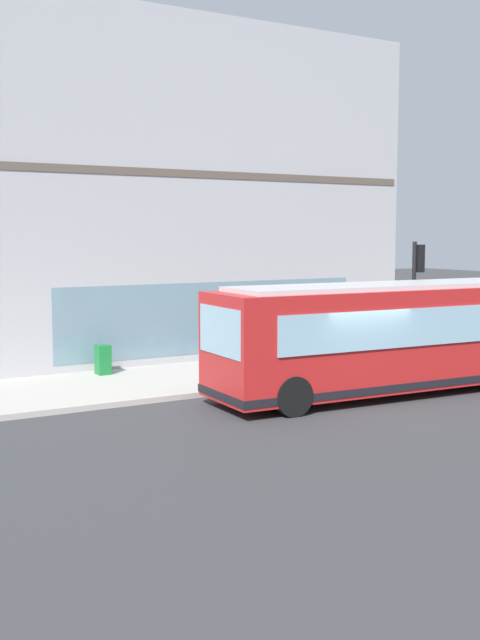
# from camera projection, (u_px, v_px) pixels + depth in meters

# --- Properties ---
(ground) EXTENTS (120.00, 120.00, 0.00)m
(ground) POSITION_uv_depth(u_px,v_px,m) (350.00, 403.00, 20.90)
(ground) COLOR #38383A
(sidewalk_curb) EXTENTS (4.74, 40.00, 0.15)m
(sidewalk_curb) POSITION_uv_depth(u_px,v_px,m) (251.00, 372.00, 25.14)
(sidewalk_curb) COLOR #B2ADA3
(sidewalk_curb) RESTS_ON ground
(building_corner) EXTENTS (8.16, 16.10, 11.62)m
(building_corner) POSITION_uv_depth(u_px,v_px,m) (162.00, 197.00, 30.00)
(building_corner) COLOR #A8A8AD
(building_corner) RESTS_ON ground
(city_bus_nearside) EXTENTS (3.06, 10.16, 3.07)m
(city_bus_nearside) POSITION_uv_depth(u_px,v_px,m) (382.00, 339.00, 21.86)
(city_bus_nearside) COLOR red
(city_bus_nearside) RESTS_ON ground
(traffic_light_near_corner) EXTENTS (0.32, 0.49, 4.03)m
(traffic_light_near_corner) POSITION_uv_depth(u_px,v_px,m) (417.00, 279.00, 25.94)
(traffic_light_near_corner) COLOR black
(traffic_light_near_corner) RESTS_ON sidewalk_curb
(fire_hydrant) EXTENTS (0.35, 0.35, 0.74)m
(fire_hydrant) POSITION_uv_depth(u_px,v_px,m) (259.00, 367.00, 23.54)
(fire_hydrant) COLOR gold
(fire_hydrant) RESTS_ON sidewalk_curb
(pedestrian_by_light_pole) EXTENTS (0.32, 0.32, 1.63)m
(pedestrian_by_light_pole) POSITION_uv_depth(u_px,v_px,m) (296.00, 330.00, 27.62)
(pedestrian_by_light_pole) COLOR #3359A5
(pedestrian_by_light_pole) RESTS_ON sidewalk_curb
(pedestrian_near_building_entrance) EXTENTS (0.32, 0.32, 1.79)m
(pedestrian_near_building_entrance) POSITION_uv_depth(u_px,v_px,m) (208.00, 334.00, 25.86)
(pedestrian_near_building_entrance) COLOR #3359A5
(pedestrian_near_building_entrance) RESTS_ON sidewalk_curb
(pedestrian_near_hydrant) EXTENTS (0.32, 0.32, 1.60)m
(pedestrian_near_hydrant) POSITION_uv_depth(u_px,v_px,m) (453.00, 326.00, 29.21)
(pedestrian_near_hydrant) COLOR black
(pedestrian_near_hydrant) RESTS_ON sidewalk_curb
(pedestrian_walking_along_curb) EXTENTS (0.32, 0.32, 1.83)m
(pedestrian_walking_along_curb) POSITION_uv_depth(u_px,v_px,m) (429.00, 318.00, 30.29)
(pedestrian_walking_along_curb) COLOR gold
(pedestrian_walking_along_curb) RESTS_ON sidewalk_curb
(newspaper_vending_box) EXTENTS (0.44, 0.42, 0.90)m
(newspaper_vending_box) POSITION_uv_depth(u_px,v_px,m) (103.00, 360.00, 24.27)
(newspaper_vending_box) COLOR #197233
(newspaper_vending_box) RESTS_ON sidewalk_curb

